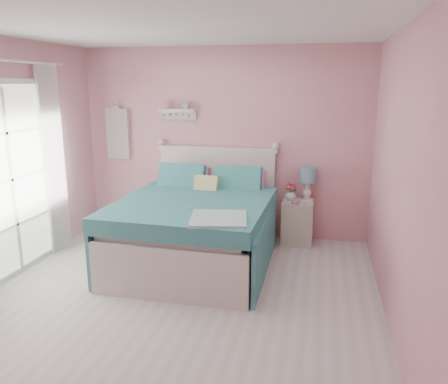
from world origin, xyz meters
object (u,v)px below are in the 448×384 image
at_px(bed, 197,228).
at_px(vase, 291,195).
at_px(nightstand, 297,222).
at_px(table_lamp, 308,177).
at_px(teacup, 295,201).

distance_m(bed, vase, 1.40).
bearing_deg(bed, vase, 42.57).
distance_m(nightstand, table_lamp, 0.62).
bearing_deg(nightstand, bed, -143.00).
distance_m(nightstand, vase, 0.38).
xyz_separation_m(table_lamp, vase, (-0.22, -0.05, -0.24)).
bearing_deg(vase, bed, -139.04).
distance_m(bed, teacup, 1.35).
height_order(nightstand, table_lamp, table_lamp).
bearing_deg(teacup, table_lamp, 58.19).
xyz_separation_m(bed, vase, (1.04, 0.91, 0.25)).
xyz_separation_m(bed, teacup, (1.12, 0.73, 0.21)).
height_order(vase, teacup, vase).
distance_m(bed, nightstand, 1.44).
xyz_separation_m(bed, table_lamp, (1.26, 0.95, 0.49)).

